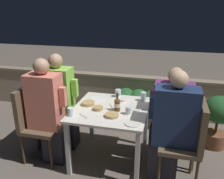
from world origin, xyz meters
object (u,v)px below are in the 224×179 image
Objects in this scene: person_purple_stripe at (169,117)px; beer_bottle at (117,104)px; chair_left_near at (34,117)px; person_green_blouse at (61,102)px; chair_left_far at (48,107)px; chair_right_far at (187,122)px; chair_right_near at (190,136)px; person_navy_jumper at (171,128)px; potted_plant at (218,117)px; person_coral_top at (48,112)px.

person_purple_stripe reaches higher than beer_bottle.
chair_left_near is 0.73× the size of person_green_blouse.
chair_right_far is (1.88, -0.02, 0.00)m from chair_left_far.
chair_right_near is 0.89m from beer_bottle.
person_purple_stripe is 5.69× the size of beer_bottle.
chair_left_near is at bearing -169.09° from person_purple_stripe.
chair_right_far reaches higher than beer_bottle.
chair_right_near is at bearing -11.63° from person_green_blouse.
person_green_blouse reaches higher than person_navy_jumper.
person_purple_stripe is at bearing 17.25° from beer_bottle.
person_green_blouse reaches higher than chair_right_far.
chair_left_far is at bearing 180.00° from person_green_blouse.
person_coral_top is at bearing -158.77° from potted_plant.
beer_bottle is at bearing 171.02° from chair_right_near.
beer_bottle is (-0.62, -0.19, 0.19)m from person_purple_stripe.
person_coral_top is at bearing -60.01° from chair_left_far.
person_green_blouse reaches higher than person_purple_stripe.
chair_right_far is (1.67, -0.02, -0.10)m from person_green_blouse.
beer_bottle is (-0.64, 0.13, 0.16)m from person_navy_jumper.
person_coral_top is 1.71m from chair_right_far.
person_coral_top is 1.07× the size of person_purple_stripe.
person_coral_top reaches higher than person_green_blouse.
chair_left_near is 1.71m from person_navy_jumper.
chair_left_far is at bearing 88.68° from chair_left_near.
person_green_blouse is at bearing 168.37° from chair_right_near.
chair_left_near is 1.91m from chair_right_far.
chair_left_far is 1.73m from person_navy_jumper.
chair_left_far is 0.73× the size of person_green_blouse.
chair_left_far is at bearing 119.99° from person_coral_top.
chair_left_near is 2.49m from potted_plant.
potted_plant is (1.28, 0.70, -0.35)m from beer_bottle.
chair_right_near is (1.91, -0.00, 0.00)m from chair_left_near.
person_coral_top reaches higher than chair_right_far.
chair_right_far is 4.42× the size of beer_bottle.
person_navy_jumper is 5.94× the size of beer_bottle.
chair_left_far is (-0.20, 0.35, -0.10)m from person_coral_top.
chair_right_far is at bearing 94.41° from chair_right_near.
person_purple_stripe is at bearing -142.74° from potted_plant.
chair_left_far is 1.10m from beer_bottle.
beer_bottle is at bearing -162.75° from person_purple_stripe.
beer_bottle is at bearing 8.79° from person_coral_top.
person_coral_top reaches higher than beer_bottle.
person_purple_stripe is (-0.21, -0.00, 0.05)m from chair_right_far.
chair_right_near is at bearing -8.98° from beer_bottle.
person_navy_jumper is at bearing -0.12° from person_coral_top.
person_navy_jumper is (1.70, -0.00, 0.08)m from chair_left_near.
person_purple_stripe is 0.85m from potted_plant.
chair_left_near reaches higher than beer_bottle.
person_navy_jumper is at bearing -119.36° from chair_right_far.
chair_left_far is 4.42× the size of beer_bottle.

